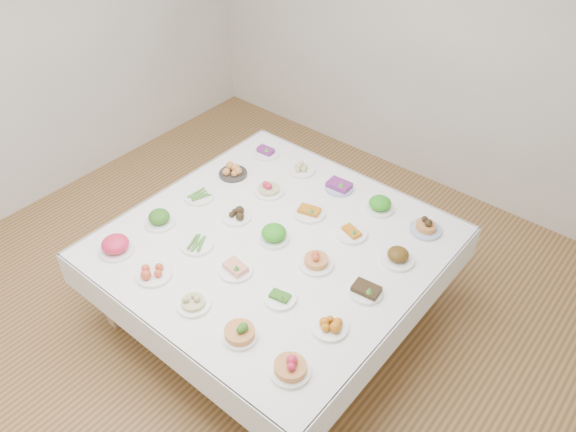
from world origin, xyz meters
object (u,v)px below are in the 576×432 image
Objects in this scene: dish_12 at (274,233)px; dish_24 at (426,224)px; display_table at (275,248)px; dish_0 at (115,244)px.

dish_12 is 0.93× the size of dish_24.
dish_24 reaches higher than display_table.
dish_24 is (0.77, 0.76, -0.00)m from dish_12.
dish_24 is (0.76, 0.77, 0.13)m from display_table.
dish_12 is at bearing 147.84° from display_table.
dish_0 is at bearing -134.51° from display_table.
dish_0 is 1.08m from dish_12.
dish_0 is 2.17m from dish_24.
display_table is 9.21× the size of dish_24.
dish_0 reaches higher than display_table.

